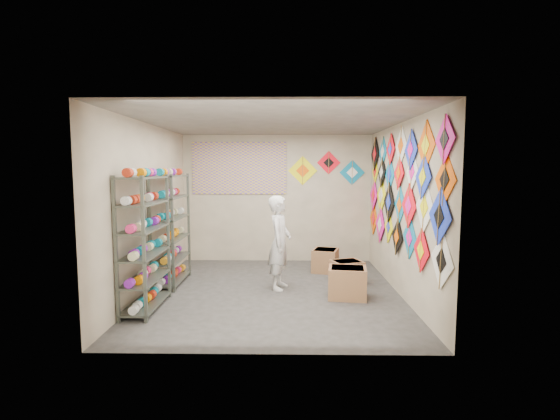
{
  "coord_description": "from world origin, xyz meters",
  "views": [
    {
      "loc": [
        0.21,
        -6.41,
        1.97
      ],
      "look_at": [
        0.1,
        0.3,
        1.3
      ],
      "focal_mm": 26.0,
      "sensor_mm": 36.0,
      "label": 1
    }
  ],
  "objects_px": {
    "shelf_rack_front": "(144,243)",
    "carton_b": "(347,272)",
    "shopkeeper": "(280,243)",
    "carton_a": "(347,283)",
    "carton_c": "(325,260)",
    "shelf_rack_back": "(171,229)"
  },
  "relations": [
    {
      "from": "shelf_rack_front",
      "to": "carton_b",
      "type": "distance_m",
      "value": 3.38
    },
    {
      "from": "shelf_rack_back",
      "to": "shopkeeper",
      "type": "xyz_separation_m",
      "value": [
        1.88,
        -0.28,
        -0.18
      ]
    },
    {
      "from": "shopkeeper",
      "to": "carton_b",
      "type": "height_order",
      "value": "shopkeeper"
    },
    {
      "from": "shelf_rack_front",
      "to": "carton_a",
      "type": "relative_size",
      "value": 3.34
    },
    {
      "from": "shopkeeper",
      "to": "carton_a",
      "type": "height_order",
      "value": "shopkeeper"
    },
    {
      "from": "shelf_rack_back",
      "to": "carton_c",
      "type": "bearing_deg",
      "value": 17.42
    },
    {
      "from": "shelf_rack_back",
      "to": "shelf_rack_front",
      "type": "bearing_deg",
      "value": -90.0
    },
    {
      "from": "shelf_rack_front",
      "to": "shelf_rack_back",
      "type": "distance_m",
      "value": 1.3
    },
    {
      "from": "shelf_rack_front",
      "to": "shopkeeper",
      "type": "distance_m",
      "value": 2.14
    },
    {
      "from": "shelf_rack_front",
      "to": "carton_a",
      "type": "distance_m",
      "value": 3.06
    },
    {
      "from": "shelf_rack_front",
      "to": "carton_c",
      "type": "xyz_separation_m",
      "value": [
        2.74,
        2.16,
        -0.73
      ]
    },
    {
      "from": "carton_b",
      "to": "carton_c",
      "type": "height_order",
      "value": "carton_c"
    },
    {
      "from": "shelf_rack_front",
      "to": "carton_b",
      "type": "height_order",
      "value": "shelf_rack_front"
    },
    {
      "from": "shelf_rack_back",
      "to": "carton_a",
      "type": "xyz_separation_m",
      "value": [
        2.93,
        -0.75,
        -0.71
      ]
    },
    {
      "from": "shopkeeper",
      "to": "shelf_rack_front",
      "type": "bearing_deg",
      "value": 130.1
    },
    {
      "from": "shopkeeper",
      "to": "carton_b",
      "type": "xyz_separation_m",
      "value": [
        1.15,
        0.28,
        -0.57
      ]
    },
    {
      "from": "shelf_rack_front",
      "to": "shopkeeper",
      "type": "relative_size",
      "value": 1.23
    },
    {
      "from": "shelf_rack_front",
      "to": "shopkeeper",
      "type": "bearing_deg",
      "value": 28.47
    },
    {
      "from": "carton_c",
      "to": "carton_a",
      "type": "bearing_deg",
      "value": -67.47
    },
    {
      "from": "shelf_rack_back",
      "to": "shopkeeper",
      "type": "height_order",
      "value": "shelf_rack_back"
    },
    {
      "from": "carton_a",
      "to": "carton_c",
      "type": "relative_size",
      "value": 1.14
    },
    {
      "from": "carton_b",
      "to": "carton_c",
      "type": "bearing_deg",
      "value": 89.49
    }
  ]
}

